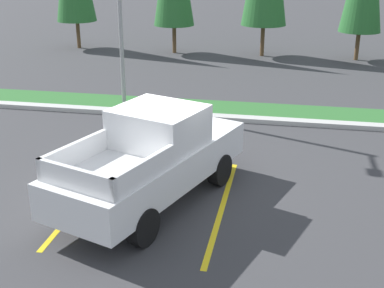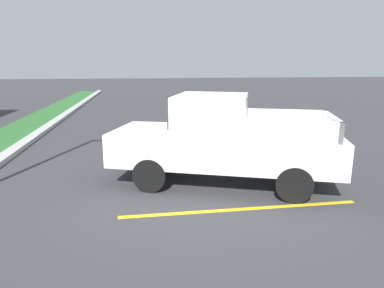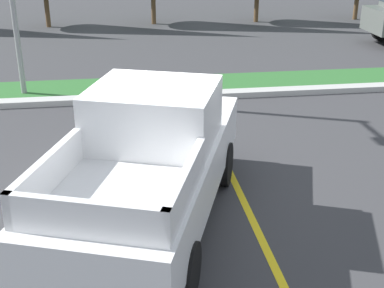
{
  "view_description": "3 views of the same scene",
  "coord_description": "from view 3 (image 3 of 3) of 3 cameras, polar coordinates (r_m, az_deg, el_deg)",
  "views": [
    {
      "loc": [
        2.65,
        -11.01,
        5.36
      ],
      "look_at": [
        0.35,
        0.79,
        0.73
      ],
      "focal_mm": 48.78,
      "sensor_mm": 36.0,
      "label": 1
    },
    {
      "loc": [
        -7.58,
        0.91,
        2.79
      ],
      "look_at": [
        0.56,
        -0.36,
        0.8
      ],
      "focal_mm": 31.13,
      "sensor_mm": 36.0,
      "label": 2
    },
    {
      "loc": [
        -0.55,
        -7.91,
        4.29
      ],
      "look_at": [
        0.59,
        0.09,
        0.83
      ],
      "focal_mm": 49.14,
      "sensor_mm": 36.0,
      "label": 3
    }
  ],
  "objects": [
    {
      "name": "ground_plane",
      "position": [
        9.02,
        -3.65,
        -5.25
      ],
      "size": [
        120.0,
        120.0,
        0.0
      ],
      "primitive_type": "plane",
      "color": "#38383A"
    },
    {
      "name": "parking_line_near",
      "position": [
        8.22,
        -15.34,
        -9.14
      ],
      "size": [
        0.12,
        4.8,
        0.01
      ],
      "primitive_type": "cube",
      "color": "yellow",
      "rests_on": "ground"
    },
    {
      "name": "parking_line_far",
      "position": [
        8.36,
        6.39,
        -7.8
      ],
      "size": [
        0.12,
        4.8,
        0.01
      ],
      "primitive_type": "cube",
      "color": "yellow",
      "rests_on": "ground"
    },
    {
      "name": "curb_strip",
      "position": [
        13.59,
        -5.4,
        5.04
      ],
      "size": [
        56.0,
        0.4,
        0.15
      ],
      "primitive_type": "cube",
      "color": "#B2B2AD",
      "rests_on": "ground"
    },
    {
      "name": "grass_median",
      "position": [
        14.66,
        -5.63,
        6.2
      ],
      "size": [
        56.0,
        1.8,
        0.06
      ],
      "primitive_type": "cube",
      "color": "#2D662D",
      "rests_on": "ground"
    },
    {
      "name": "pickup_truck_main",
      "position": [
        7.69,
        -4.49,
        -1.85
      ],
      "size": [
        3.54,
        5.55,
        2.1
      ],
      "color": "black",
      "rests_on": "ground"
    }
  ]
}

